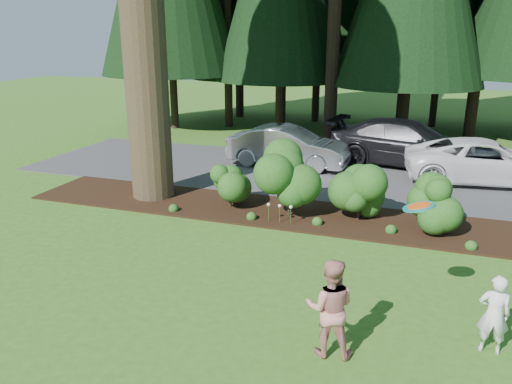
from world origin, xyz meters
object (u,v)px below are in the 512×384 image
car_dark_suv (407,143)px  child (494,314)px  adult (330,308)px  frisbee (419,206)px  car_silver_wagon (288,147)px  car_white_suv (486,161)px

car_dark_suv → child: 11.72m
child → adult: (-2.37, -0.87, 0.14)m
frisbee → car_silver_wagon: bearing=116.3°
car_dark_suv → adult: bearing=-174.2°
car_silver_wagon → child: 11.67m
car_white_suv → frisbee: frisbee is taller
car_silver_wagon → car_white_suv: size_ratio=0.87×
car_silver_wagon → child: (6.05, -9.97, -0.11)m
car_silver_wagon → car_white_suv: car_silver_wagon is taller
adult → frisbee: frisbee is taller
car_silver_wagon → frisbee: size_ratio=8.83×
car_silver_wagon → child: bearing=-145.9°
child → adult: bearing=18.4°
child → frisbee: (-1.25, 0.25, 1.53)m
child → car_dark_suv: bearing=-82.4°
car_white_suv → car_dark_suv: 3.01m
child → adult: size_ratio=0.82×
car_white_suv → car_silver_wagon: bearing=83.1°
car_white_suv → adult: (-3.09, -10.92, 0.05)m
adult → frisbee: bearing=-144.2°
car_white_suv → child: 10.08m
child → car_white_suv: bearing=-95.8°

